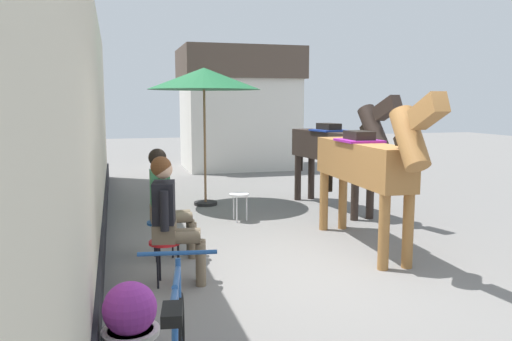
% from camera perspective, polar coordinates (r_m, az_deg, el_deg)
% --- Properties ---
extents(ground_plane, '(40.00, 40.00, 0.00)m').
position_cam_1_polar(ground_plane, '(8.76, -0.65, -5.20)').
color(ground_plane, slate).
extents(pub_facade_wall, '(0.34, 14.00, 3.40)m').
position_cam_1_polar(pub_facade_wall, '(6.77, -18.54, 3.76)').
color(pub_facade_wall, beige).
rests_on(pub_facade_wall, ground_plane).
extents(distant_cottage, '(3.40, 2.60, 3.50)m').
position_cam_1_polar(distant_cottage, '(15.23, -1.93, 7.09)').
color(distant_cottage, silver).
rests_on(distant_cottage, ground_plane).
extents(seated_visitor_near, '(0.61, 0.48, 1.39)m').
position_cam_1_polar(seated_visitor_near, '(5.50, -9.56, -4.78)').
color(seated_visitor_near, red).
rests_on(seated_visitor_near, ground_plane).
extents(seated_visitor_far, '(0.61, 0.49, 1.39)m').
position_cam_1_polar(seated_visitor_far, '(6.42, -10.09, -3.02)').
color(seated_visitor_far, '#194C99').
rests_on(seated_visitor_far, ground_plane).
extents(saddled_horse_near, '(0.53, 3.00, 2.06)m').
position_cam_1_polar(saddled_horse_near, '(6.84, 12.19, 0.83)').
color(saddled_horse_near, '#9E6B38').
rests_on(saddled_horse_near, ground_plane).
extents(saddled_horse_far, '(0.77, 2.98, 2.06)m').
position_cam_1_polar(saddled_horse_far, '(9.28, 8.86, 2.67)').
color(saddled_horse_far, '#2D231E').
rests_on(saddled_horse_far, ground_plane).
extents(flower_planter_near, '(0.43, 0.43, 0.64)m').
position_cam_1_polar(flower_planter_near, '(4.05, -13.87, -16.14)').
color(flower_planter_near, beige).
rests_on(flower_planter_near, ground_plane).
extents(cafe_parasol, '(2.10, 2.10, 2.58)m').
position_cam_1_polar(cafe_parasol, '(9.64, -5.84, 10.07)').
color(cafe_parasol, black).
rests_on(cafe_parasol, ground_plane).
extents(spare_stool_white, '(0.32, 0.32, 0.46)m').
position_cam_1_polar(spare_stool_white, '(8.38, -1.91, -3.00)').
color(spare_stool_white, white).
rests_on(spare_stool_white, ground_plane).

